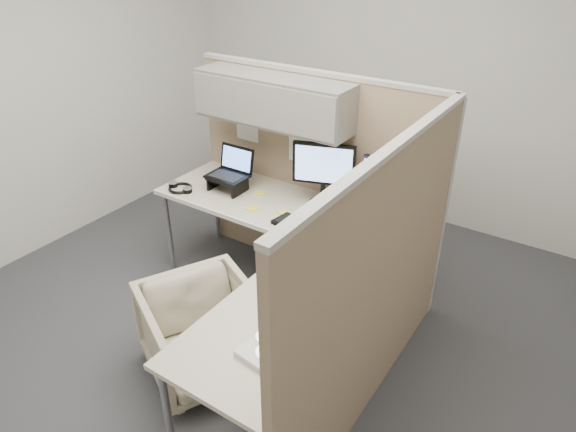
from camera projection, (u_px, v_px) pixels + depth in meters
The scene contains 20 objects.
ground at pixel (256, 332), 3.60m from camera, with size 4.50×4.50×0.00m, color #35363A.
partition_back at pixel (296, 143), 3.77m from camera, with size 2.00×0.36×1.63m.
partition_right at pixel (380, 287), 2.72m from camera, with size 0.07×2.03×1.63m.
desk at pixel (281, 247), 3.30m from camera, with size 2.00×1.98×0.73m.
office_chair at pixel (202, 329), 3.14m from camera, with size 0.66×0.61×0.67m, color beige.
monitor_left at pixel (324, 169), 3.58m from camera, with size 0.43×0.20×0.47m.
monitor_right at pixel (381, 194), 3.25m from camera, with size 0.39×0.27×0.47m.
laptop_station at pixel (230, 174), 3.88m from camera, with size 0.30×0.26×0.31m.
keyboard at pixel (307, 230), 3.37m from camera, with size 0.50×0.17×0.02m, color black.
mouse at pixel (347, 246), 3.20m from camera, with size 0.10×0.07×0.04m, color black.
travel_mug at pixel (349, 208), 3.47m from camera, with size 0.09×0.09×0.19m.
soda_can_green at pixel (375, 245), 3.13m from camera, with size 0.07×0.07×0.12m, color silver.
soda_can_silver at pixel (370, 228), 3.30m from camera, with size 0.07×0.07×0.12m, color #B21E1E.
sticky_note_b at pixel (285, 225), 3.45m from camera, with size 0.08×0.08×0.01m, color yellow.
sticky_note_d at pixel (284, 213), 3.60m from camera, with size 0.08×0.08×0.01m, color yellow.
sticky_note_a at pixel (252, 209), 3.65m from camera, with size 0.08×0.08×0.01m, color yellow.
sticky_note_c at pixel (260, 193), 3.86m from camera, with size 0.08×0.08×0.01m, color yellow.
headphones at pixel (180, 188), 3.92m from camera, with size 0.23×0.20×0.03m.
paper_stack at pixel (269, 348), 2.42m from camera, with size 0.24×0.29×0.03m.
desk_clock at pixel (315, 286), 2.79m from camera, with size 0.06×0.10×0.09m.
Camera 1 is at (1.70, -2.16, 2.48)m, focal length 32.00 mm.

